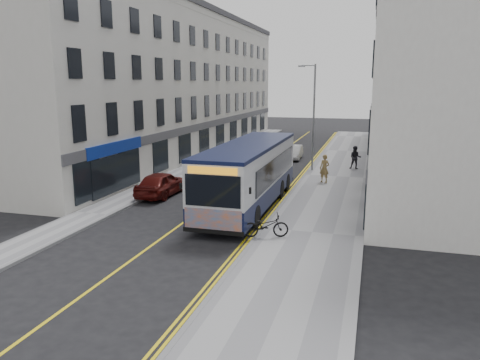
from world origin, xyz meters
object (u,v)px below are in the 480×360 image
Objects in this scene: bicycle at (266,226)px; car_white at (294,152)px; pedestrian_far at (355,158)px; city_bus at (249,173)px; car_maroon at (162,184)px; pedestrian_near at (324,168)px; streetlamp at (313,114)px.

car_white is at bearing -12.43° from bicycle.
car_white is (-5.48, 4.20, -0.40)m from pedestrian_far.
city_bus reaches higher than car_maroon.
pedestrian_far is 0.41× the size of car_maroon.
pedestrian_far is (2.98, 17.80, 0.37)m from bicycle.
pedestrian_near is at bearing -24.60° from bicycle.
pedestrian_near is at bearing -106.19° from pedestrian_far.
pedestrian_far is 15.88m from car_maroon.
pedestrian_near is at bearing -71.44° from streetlamp.
car_white is at bearing -106.83° from car_maroon.
bicycle is 1.06× the size of pedestrian_near.
pedestrian_far is at bearing 68.23° from city_bus.
car_maroon is (-5.30, -15.86, 0.13)m from car_white.
city_bus is 5.92m from car_maroon.
city_bus is 16.94m from car_white.
car_maroon is at bearing -110.88° from car_white.
pedestrian_near is at bearing -71.70° from car_white.
car_white is 16.73m from car_maroon.
city_bus reaches higher than bicycle.
car_maroon is (-7.80, 6.13, 0.10)m from bicycle.
city_bus is 6.41× the size of pedestrian_near.
streetlamp reaches higher than pedestrian_near.
car_maroon reaches higher than car_white.
streetlamp is at bearing -124.56° from car_maroon.
car_maroon is at bearing -125.92° from pedestrian_near.
streetlamp is 11.78m from city_bus.
streetlamp is 0.67× the size of city_bus.
car_white is 0.85× the size of car_maroon.
car_maroon is at bearing 32.91° from bicycle.
pedestrian_far reaches higher than car_white.
car_maroon reaches higher than bicycle.
car_white is (-2.27, 5.52, -3.77)m from streetlamp.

